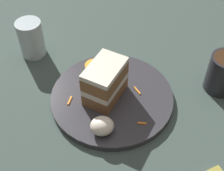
# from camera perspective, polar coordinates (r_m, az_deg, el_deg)

# --- Properties ---
(ground_plane) EXTENTS (6.00, 6.00, 0.00)m
(ground_plane) POSITION_cam_1_polar(r_m,az_deg,el_deg) (0.82, 3.68, -2.51)
(ground_plane) COLOR black
(ground_plane) RESTS_ON ground
(dining_table) EXTENTS (1.07, 1.18, 0.03)m
(dining_table) POSITION_cam_1_polar(r_m,az_deg,el_deg) (0.81, 3.73, -1.80)
(dining_table) COLOR #384742
(dining_table) RESTS_ON ground
(plate) EXTENTS (0.30, 0.30, 0.02)m
(plate) POSITION_cam_1_polar(r_m,az_deg,el_deg) (0.77, -0.00, -2.15)
(plate) COLOR #333338
(plate) RESTS_ON dining_table
(cake_slice) EXTENTS (0.11, 0.13, 0.10)m
(cake_slice) POSITION_cam_1_polar(r_m,az_deg,el_deg) (0.73, -1.27, 0.70)
(cake_slice) COLOR brown
(cake_slice) RESTS_ON plate
(cream_dollop) EXTENTS (0.05, 0.05, 0.04)m
(cream_dollop) POSITION_cam_1_polar(r_m,az_deg,el_deg) (0.68, -1.83, -7.39)
(cream_dollop) COLOR silver
(cream_dollop) RESTS_ON plate
(orange_garnish) EXTENTS (0.05, 0.05, 0.01)m
(orange_garnish) POSITION_cam_1_polar(r_m,az_deg,el_deg) (0.83, -3.23, 3.64)
(orange_garnish) COLOR orange
(orange_garnish) RESTS_ON plate
(carrot_shreds_scatter) EXTENTS (0.18, 0.18, 0.00)m
(carrot_shreds_scatter) POSITION_cam_1_polar(r_m,az_deg,el_deg) (0.76, 0.51, -1.86)
(carrot_shreds_scatter) COLOR orange
(carrot_shreds_scatter) RESTS_ON plate
(drinking_glass) EXTENTS (0.07, 0.07, 0.10)m
(drinking_glass) POSITION_cam_1_polar(r_m,az_deg,el_deg) (0.90, -14.48, 7.95)
(drinking_glass) COLOR silver
(drinking_glass) RESTS_ON dining_table
(coffee_mug) EXTENTS (0.08, 0.08, 0.10)m
(coffee_mug) POSITION_cam_1_polar(r_m,az_deg,el_deg) (0.81, 19.78, 2.20)
(coffee_mug) COLOR #232328
(coffee_mug) RESTS_ON dining_table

